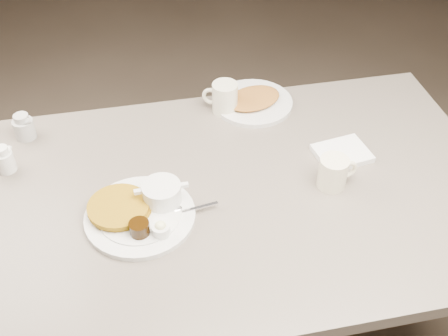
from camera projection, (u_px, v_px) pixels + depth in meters
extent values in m
cube|color=slate|center=(225.00, 198.00, 1.49)|extent=(1.50, 0.90, 0.04)
cylinder|color=black|center=(225.00, 277.00, 1.73)|extent=(0.14, 0.14, 0.69)
cylinder|color=white|center=(140.00, 216.00, 1.41)|extent=(0.28, 0.28, 0.01)
cylinder|color=white|center=(140.00, 214.00, 1.40)|extent=(0.21, 0.21, 0.00)
cylinder|color=#A1760F|center=(121.00, 208.00, 1.41)|extent=(0.16, 0.16, 0.01)
cylinder|color=#A1760F|center=(118.00, 206.00, 1.40)|extent=(0.16, 0.16, 0.01)
cylinder|color=white|center=(162.00, 193.00, 1.42)|extent=(0.10, 0.10, 0.05)
cube|color=white|center=(138.00, 192.00, 1.40)|extent=(0.02, 0.01, 0.01)
cube|color=white|center=(184.00, 185.00, 1.41)|extent=(0.02, 0.01, 0.01)
ellipsoid|color=white|center=(156.00, 189.00, 1.41)|extent=(0.04, 0.04, 0.03)
ellipsoid|color=white|center=(167.00, 191.00, 1.41)|extent=(0.04, 0.04, 0.02)
cylinder|color=black|center=(140.00, 228.00, 1.34)|extent=(0.05, 0.05, 0.04)
cylinder|color=white|center=(161.00, 230.00, 1.34)|extent=(0.05, 0.05, 0.03)
ellipsoid|color=#F4F2AE|center=(160.00, 226.00, 1.33)|extent=(0.03, 0.03, 0.02)
cube|color=silver|center=(197.00, 208.00, 1.41)|extent=(0.11, 0.02, 0.00)
ellipsoid|color=silver|center=(175.00, 209.00, 1.41)|extent=(0.03, 0.02, 0.01)
cylinder|color=white|center=(333.00, 173.00, 1.47)|extent=(0.08, 0.08, 0.09)
cylinder|color=#2D281F|center=(335.00, 161.00, 1.44)|extent=(0.07, 0.07, 0.01)
torus|color=white|center=(348.00, 169.00, 1.48)|extent=(0.06, 0.02, 0.06)
cube|color=white|center=(342.00, 153.00, 1.58)|extent=(0.16, 0.14, 0.02)
cylinder|color=white|center=(225.00, 98.00, 1.72)|extent=(0.11, 0.11, 0.10)
torus|color=white|center=(211.00, 96.00, 1.73)|extent=(0.06, 0.04, 0.06)
cylinder|color=white|center=(5.00, 162.00, 1.53)|extent=(0.06, 0.06, 0.06)
cylinder|color=white|center=(1.00, 151.00, 1.50)|extent=(0.04, 0.04, 0.02)
cone|color=white|center=(9.00, 150.00, 1.51)|extent=(0.02, 0.02, 0.02)
cylinder|color=#B8B9B5|center=(24.00, 129.00, 1.64)|extent=(0.08, 0.08, 0.06)
cylinder|color=#B8B9B5|center=(21.00, 118.00, 1.61)|extent=(0.06, 0.06, 0.02)
cone|color=#B8B9B5|center=(26.00, 122.00, 1.60)|extent=(0.03, 0.03, 0.02)
torus|color=#B8B9B5|center=(18.00, 123.00, 1.65)|extent=(0.03, 0.04, 0.04)
cylinder|color=silver|center=(253.00, 103.00, 1.77)|extent=(0.33, 0.33, 0.01)
ellipsoid|color=#AA6D2B|center=(253.00, 98.00, 1.76)|extent=(0.22, 0.19, 0.02)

